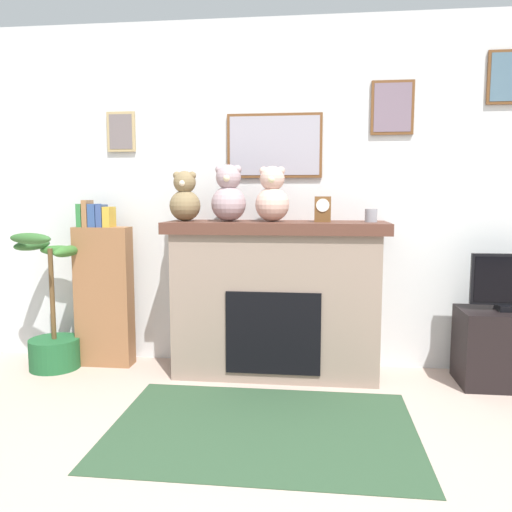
{
  "coord_description": "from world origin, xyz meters",
  "views": [
    {
      "loc": [
        0.25,
        -1.94,
        1.3
      ],
      "look_at": [
        -0.18,
        1.7,
        0.87
      ],
      "focal_mm": 35.89,
      "sensor_mm": 36.0,
      "label": 1
    }
  ],
  "objects": [
    {
      "name": "bookshelf",
      "position": [
        -1.35,
        1.74,
        0.58
      ],
      "size": [
        0.42,
        0.16,
        1.27
      ],
      "color": "#8E5D3A",
      "rests_on": "ground_plane"
    },
    {
      "name": "mantel_clock",
      "position": [
        0.3,
        1.68,
        1.21
      ],
      "size": [
        0.11,
        0.09,
        0.18
      ],
      "color": "brown",
      "rests_on": "fireplace"
    },
    {
      "name": "area_rug",
      "position": [
        -0.03,
        0.78,
        0.0
      ],
      "size": [
        1.71,
        1.18,
        0.01
      ],
      "primitive_type": "cube",
      "color": "#2D492F",
      "rests_on": "ground_plane"
    },
    {
      "name": "tv_stand",
      "position": [
        1.58,
        1.64,
        0.26
      ],
      "size": [
        0.68,
        0.4,
        0.52
      ],
      "primitive_type": "cube",
      "color": "black",
      "rests_on": "ground_plane"
    },
    {
      "name": "back_wall",
      "position": [
        0.0,
        2.0,
        1.3
      ],
      "size": [
        5.2,
        0.15,
        2.6
      ],
      "color": "silver",
      "rests_on": "ground_plane"
    },
    {
      "name": "teddy_bear_grey",
      "position": [
        -0.69,
        1.68,
        1.28
      ],
      "size": [
        0.22,
        0.22,
        0.36
      ],
      "color": "olive",
      "rests_on": "fireplace"
    },
    {
      "name": "potted_plant",
      "position": [
        -1.71,
        1.61,
        0.34
      ],
      "size": [
        0.44,
        0.49,
        1.04
      ],
      "color": "#1E592D",
      "rests_on": "ground_plane"
    },
    {
      "name": "teddy_bear_tan",
      "position": [
        -0.06,
        1.68,
        1.29
      ],
      "size": [
        0.24,
        0.24,
        0.39
      ],
      "color": "#D1A897",
      "rests_on": "fireplace"
    },
    {
      "name": "fireplace",
      "position": [
        -0.03,
        1.7,
        0.56
      ],
      "size": [
        1.57,
        0.54,
        1.12
      ],
      "color": "gray",
      "rests_on": "ground_plane"
    },
    {
      "name": "candle_jar",
      "position": [
        0.63,
        1.68,
        1.16
      ],
      "size": [
        0.09,
        0.09,
        0.09
      ],
      "primitive_type": "cylinder",
      "color": "gray",
      "rests_on": "fireplace"
    },
    {
      "name": "teddy_bear_cream",
      "position": [
        -0.37,
        1.68,
        1.3
      ],
      "size": [
        0.25,
        0.25,
        0.4
      ],
      "color": "#A68C92",
      "rests_on": "fireplace"
    }
  ]
}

